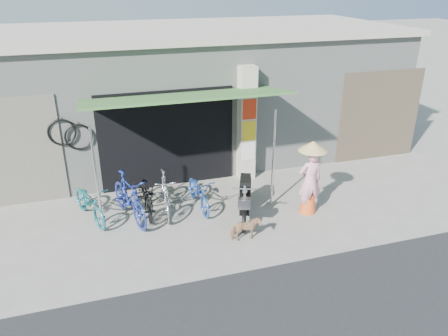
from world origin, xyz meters
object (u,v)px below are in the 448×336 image
object	(u,v)px
bike_black	(147,194)
bike_blue	(129,198)
bike_teal	(90,203)
nun	(310,178)
moped	(245,197)
street_dog	(246,229)
bike_navy	(199,192)
bike_silver	(165,193)

from	to	relation	value
bike_black	bike_blue	bearing A→B (deg)	-147.60
bike_teal	bike_black	size ratio (longest dim) A/B	0.96
bike_teal	bike_blue	size ratio (longest dim) A/B	0.90
bike_black	nun	bearing A→B (deg)	-16.57
moped	nun	world-z (taller)	nun
bike_blue	street_dog	distance (m)	2.70
bike_navy	nun	bearing A→B (deg)	-25.19
bike_black	moped	size ratio (longest dim) A/B	0.97
bike_navy	moped	size ratio (longest dim) A/B	0.88
bike_silver	street_dog	world-z (taller)	bike_silver
bike_silver	bike_black	bearing A→B (deg)	162.25
bike_black	bike_navy	xyz separation A→B (m)	(1.19, -0.17, -0.04)
bike_black	nun	xyz separation A→B (m)	(3.53, -1.12, 0.42)
bike_blue	bike_navy	bearing A→B (deg)	-13.09
bike_teal	nun	bearing A→B (deg)	-33.58
bike_navy	street_dog	bearing A→B (deg)	-73.88
bike_silver	nun	size ratio (longest dim) A/B	0.92
bike_teal	moped	world-z (taller)	moped
moped	nun	xyz separation A→B (m)	(1.45, -0.26, 0.40)
bike_navy	moped	world-z (taller)	moped
bike_teal	bike_blue	bearing A→B (deg)	-36.52
bike_teal	nun	distance (m)	4.94
bike_silver	street_dog	distance (m)	2.15
bike_black	bike_navy	size ratio (longest dim) A/B	1.11
nun	bike_navy	bearing A→B (deg)	-23.72
bike_navy	street_dog	distance (m)	1.75
bike_navy	moped	bearing A→B (deg)	-41.08
bike_black	bike_navy	world-z (taller)	bike_black
street_dog	nun	world-z (taller)	nun
bike_silver	street_dog	bearing A→B (deg)	-45.06
bike_blue	moped	xyz separation A→B (m)	(2.49, -0.62, -0.07)
moped	street_dog	bearing A→B (deg)	-87.45
bike_black	bike_silver	world-z (taller)	bike_silver
moped	bike_silver	bearing A→B (deg)	178.48
bike_blue	street_dog	xyz separation A→B (m)	(2.17, -1.57, -0.28)
street_dog	bike_black	bearing A→B (deg)	46.29
bike_black	nun	world-z (taller)	nun
bike_teal	street_dog	distance (m)	3.53
bike_blue	moped	bearing A→B (deg)	-29.91
bike_blue	bike_navy	size ratio (longest dim) A/B	1.18
bike_teal	bike_navy	distance (m)	2.45
bike_black	moped	xyz separation A→B (m)	(2.08, -0.87, 0.02)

